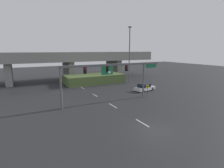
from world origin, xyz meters
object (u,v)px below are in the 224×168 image
highway_light_pole_near (129,54)px  parked_sedan_near_right (145,87)px  speed_limit_sign (147,89)px  signal_gantry (113,71)px

highway_light_pole_near → parked_sedan_near_right: (-1.63, -8.21, -6.47)m
speed_limit_sign → highway_light_pole_near: highway_light_pole_near is taller
signal_gantry → highway_light_pole_near: size_ratio=1.26×
signal_gantry → parked_sedan_near_right: 10.89m
parked_sedan_near_right → signal_gantry: bearing=-169.6°
parked_sedan_near_right → highway_light_pole_near: bearing=67.5°
speed_limit_sign → signal_gantry: bearing=172.0°
signal_gantry → parked_sedan_near_right: size_ratio=3.54×
signal_gantry → speed_limit_sign: signal_gantry is taller
parked_sedan_near_right → speed_limit_sign: bearing=-134.8°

